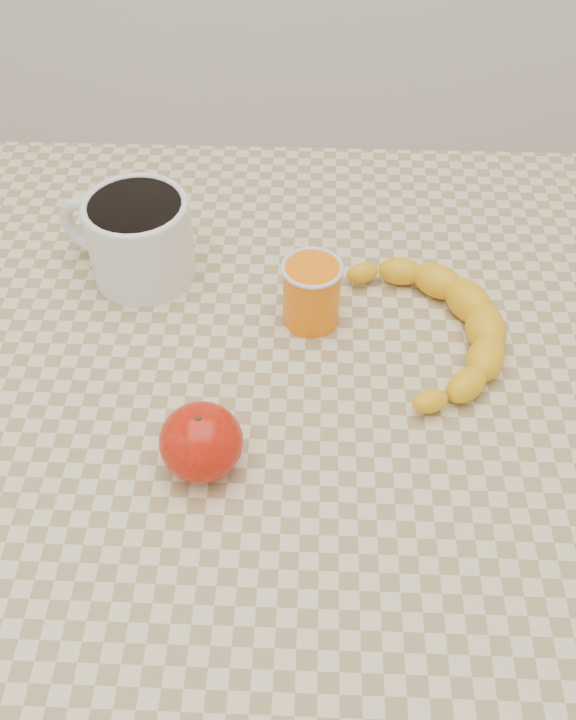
{
  "coord_description": "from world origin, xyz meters",
  "views": [
    {
      "loc": [
        0.02,
        -0.52,
        1.35
      ],
      "look_at": [
        0.0,
        0.0,
        0.77
      ],
      "focal_mm": 40.0,
      "sensor_mm": 36.0,
      "label": 1
    }
  ],
  "objects_px": {
    "apple": "(201,442)",
    "banana": "(432,326)",
    "table": "(288,427)",
    "coffee_mug": "(137,235)",
    "orange_juice_glass": "(312,292)"
  },
  "relations": [
    {
      "from": "apple",
      "to": "banana",
      "type": "xyz_separation_m",
      "value": [
        0.21,
        0.16,
        -0.01
      ]
    },
    {
      "from": "orange_juice_glass",
      "to": "coffee_mug",
      "type": "bearing_deg",
      "value": 160.4
    },
    {
      "from": "coffee_mug",
      "to": "banana",
      "type": "relative_size",
      "value": 0.62
    },
    {
      "from": "apple",
      "to": "banana",
      "type": "height_order",
      "value": "apple"
    },
    {
      "from": "coffee_mug",
      "to": "apple",
      "type": "bearing_deg",
      "value": -69.53
    },
    {
      "from": "apple",
      "to": "coffee_mug",
      "type": "bearing_deg",
      "value": 110.47
    },
    {
      "from": "table",
      "to": "apple",
      "type": "relative_size",
      "value": 9.87
    },
    {
      "from": "table",
      "to": "coffee_mug",
      "type": "relative_size",
      "value": 4.73
    },
    {
      "from": "table",
      "to": "coffee_mug",
      "type": "distance_m",
      "value": 0.26
    },
    {
      "from": "apple",
      "to": "orange_juice_glass",
      "type": "bearing_deg",
      "value": 63.96
    },
    {
      "from": "table",
      "to": "orange_juice_glass",
      "type": "height_order",
      "value": "orange_juice_glass"
    },
    {
      "from": "orange_juice_glass",
      "to": "banana",
      "type": "relative_size",
      "value": 0.27
    },
    {
      "from": "orange_juice_glass",
      "to": "apple",
      "type": "relative_size",
      "value": 0.91
    },
    {
      "from": "banana",
      "to": "coffee_mug",
      "type": "bearing_deg",
      "value": 155.01
    },
    {
      "from": "coffee_mug",
      "to": "apple",
      "type": "xyz_separation_m",
      "value": [
        0.1,
        -0.26,
        -0.02
      ]
    }
  ]
}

